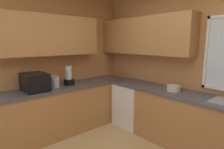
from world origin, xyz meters
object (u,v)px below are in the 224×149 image
at_px(dishwasher, 133,105).
at_px(kettle, 55,82).
at_px(blender_appliance, 69,76).
at_px(microwave, 35,82).
at_px(bowl, 174,88).

relative_size(dishwasher, kettle, 4.12).
bearing_deg(kettle, blender_appliance, 94.09).
height_order(microwave, bowl, microwave).
height_order(microwave, kettle, microwave).
relative_size(kettle, bowl, 0.91).
relative_size(bowl, blender_appliance, 0.62).
xyz_separation_m(dishwasher, bowl, (0.88, 0.03, 0.51)).
relative_size(microwave, bowl, 2.14).
bearing_deg(microwave, kettle, 86.74).
distance_m(microwave, blender_appliance, 0.63).
bearing_deg(microwave, dishwasher, 68.62).
height_order(kettle, bowl, kettle).
xyz_separation_m(microwave, kettle, (0.02, 0.35, -0.04)).
xyz_separation_m(dishwasher, kettle, (-0.64, -1.34, 0.57)).
bearing_deg(dishwasher, bowl, 1.96).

